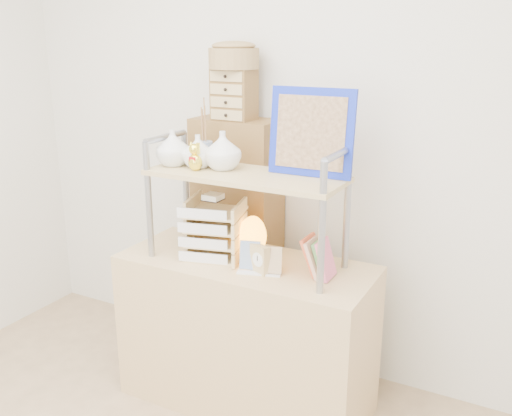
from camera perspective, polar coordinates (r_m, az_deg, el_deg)
The scene contains 10 objects.
room_shell at distance 1.81m, azimuth -14.10°, elevation 14.29°, with size 3.42×3.41×2.61m.
desk at distance 2.83m, azimuth -0.99°, elevation -12.40°, with size 1.20×0.50×0.75m, color tan.
cabinet at distance 3.11m, azimuth -1.84°, elevation -3.50°, with size 0.45×0.24×1.35m, color brown.
hutch at distance 2.58m, azimuth -2.42°, elevation 4.46°, with size 0.92×0.34×0.80m.
letter_tray at distance 2.69m, azimuth -4.18°, elevation -2.41°, with size 0.31×0.30×0.31m.
salt_lamp at distance 2.65m, azimuth -0.37°, elevation -2.98°, with size 0.14×0.13×0.21m.
desk_clock at distance 2.52m, azimuth 0.37°, elevation -5.15°, with size 0.10×0.07×0.13m.
postcard_stand at distance 2.53m, azimuth 0.36°, elevation -5.70°, with size 0.20×0.11×0.14m.
drawer_chest at distance 2.91m, azimuth -2.21°, elevation 11.28°, with size 0.20×0.16×0.25m.
woven_basket at distance 2.90m, azimuth -2.23°, elevation 14.72°, with size 0.25×0.25×0.10m, color olive.
Camera 1 is at (1.20, -0.95, 1.77)m, focal length 40.00 mm.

